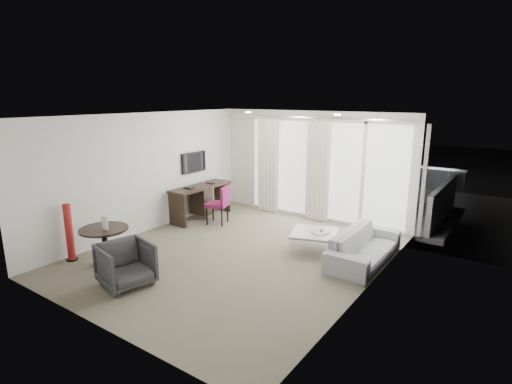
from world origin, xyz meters
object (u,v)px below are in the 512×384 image
Objects in this scene: desk at (201,202)px; rattan_chair_b at (383,199)px; coffee_table at (314,241)px; desk_chair at (217,205)px; rattan_chair_a at (362,194)px; sofa at (364,246)px; red_lamp at (69,233)px; tub_armchair at (126,264)px; round_table at (105,246)px.

desk is 2.21× the size of rattan_chair_b.
desk is 3.30m from coffee_table.
desk_chair is 3.96m from rattan_chair_a.
red_lamp is at bearing 124.00° from sofa.
desk_chair is at bearing -11.45° from desk.
rattan_chair_a is 1.03× the size of rattan_chair_b.
desk is 3.32m from red_lamp.
rattan_chair_a is (-1.29, 3.38, 0.11)m from sofa.
red_lamp is at bearing -92.30° from rattan_chair_a.
tub_armchair is at bearing -93.25° from desk_chair.
rattan_chair_b is (3.75, 6.23, -0.14)m from red_lamp.
red_lamp is 5.36m from sofa.
rattan_chair_a is at bearing 45.95° from desk.
tub_armchair reaches higher than round_table.
tub_armchair is (1.67, -0.06, -0.18)m from red_lamp.
desk reaches higher than tub_armchair.
desk_chair is 1.09× the size of round_table.
desk_chair is 0.46× the size of sofa.
desk is 2.15× the size of rattan_chair_a.
rattan_chair_a reaches higher than rattan_chair_b.
tub_armchair is at bearing -130.71° from rattan_chair_b.
red_lamp is 0.54× the size of sofa.
coffee_table is (2.65, -0.24, -0.27)m from desk_chair.
round_table is 6.72m from rattan_chair_b.
round_table is at bearing 20.69° from red_lamp.
round_table is 1.08× the size of rattan_chair_b.
rattan_chair_a is (2.96, 3.06, -0.00)m from desk.
desk_chair is at bearing 28.46° from tub_armchair.
coffee_table is at bearing 44.04° from round_table.
red_lamp is 4.55m from coffee_table.
coffee_table is 0.99m from sofa.
coffee_table is at bearing -6.38° from desk.
desk_chair is 3.36m from tub_armchair.
rattan_chair_b reaches higher than coffee_table.
tub_armchair is at bearing 137.79° from sofa.
coffee_table is at bearing 92.86° from sofa.
red_lamp is 7.11m from rattan_chair_a.
desk_chair is 1.17× the size of rattan_chair_b.
round_table is 0.79× the size of red_lamp.
round_table is 1.09× the size of tub_armchair.
round_table is 6.60m from rattan_chair_a.
tub_armchair is at bearing -78.98° from rattan_chair_a.
round_table is at bearing 85.78° from tub_armchair.
desk is 1.63× the size of red_lamp.
desk_chair is 0.86× the size of red_lamp.
red_lamp is at bearing -122.28° from desk_chair.
desk_chair is at bearing 174.82° from coffee_table.
coffee_table is 1.05× the size of rattan_chair_a.
desk is 2.25× the size of tub_armchair.
coffee_table is 3.31m from rattan_chair_b.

